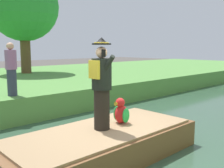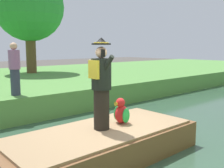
{
  "view_description": "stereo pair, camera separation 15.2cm",
  "coord_description": "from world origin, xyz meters",
  "px_view_note": "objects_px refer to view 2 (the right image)",
  "views": [
    {
      "loc": [
        3.94,
        -3.64,
        2.38
      ],
      "look_at": [
        -0.04,
        0.05,
        1.61
      ],
      "focal_mm": 42.3,
      "sensor_mm": 36.0,
      "label": 1
    },
    {
      "loc": [
        4.04,
        -3.52,
        2.38
      ],
      "look_at": [
        -0.04,
        0.05,
        1.61
      ],
      "focal_mm": 42.3,
      "sensor_mm": 36.0,
      "label": 2
    }
  ],
  "objects_px": {
    "parrot_plush": "(121,112)",
    "person_bystander": "(15,69)",
    "person_pirate": "(101,84)",
    "boat": "(102,144)",
    "tree_broad": "(29,7)"
  },
  "relations": [
    {
      "from": "person_pirate",
      "to": "parrot_plush",
      "type": "relative_size",
      "value": 3.25
    },
    {
      "from": "tree_broad",
      "to": "person_bystander",
      "type": "bearing_deg",
      "value": -28.24
    },
    {
      "from": "boat",
      "to": "tree_broad",
      "type": "distance_m",
      "value": 11.45
    },
    {
      "from": "parrot_plush",
      "to": "person_bystander",
      "type": "bearing_deg",
      "value": -168.0
    },
    {
      "from": "person_bystander",
      "to": "person_pirate",
      "type": "bearing_deg",
      "value": 3.55
    },
    {
      "from": "tree_broad",
      "to": "person_bystander",
      "type": "xyz_separation_m",
      "value": [
        6.29,
        -3.38,
        -2.82
      ]
    },
    {
      "from": "person_bystander",
      "to": "boat",
      "type": "bearing_deg",
      "value": 3.23
    },
    {
      "from": "boat",
      "to": "parrot_plush",
      "type": "relative_size",
      "value": 7.39
    },
    {
      "from": "boat",
      "to": "person_bystander",
      "type": "distance_m",
      "value": 4.13
    },
    {
      "from": "person_pirate",
      "to": "person_bystander",
      "type": "distance_m",
      "value": 3.89
    },
    {
      "from": "boat",
      "to": "parrot_plush",
      "type": "bearing_deg",
      "value": 94.6
    },
    {
      "from": "boat",
      "to": "person_pirate",
      "type": "xyz_separation_m",
      "value": [
        -0.02,
        0.02,
        1.23
      ]
    },
    {
      "from": "parrot_plush",
      "to": "person_bystander",
      "type": "xyz_separation_m",
      "value": [
        -3.86,
        -0.82,
        0.76
      ]
    },
    {
      "from": "parrot_plush",
      "to": "tree_broad",
      "type": "distance_m",
      "value": 11.06
    },
    {
      "from": "parrot_plush",
      "to": "tree_broad",
      "type": "height_order",
      "value": "tree_broad"
    }
  ]
}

